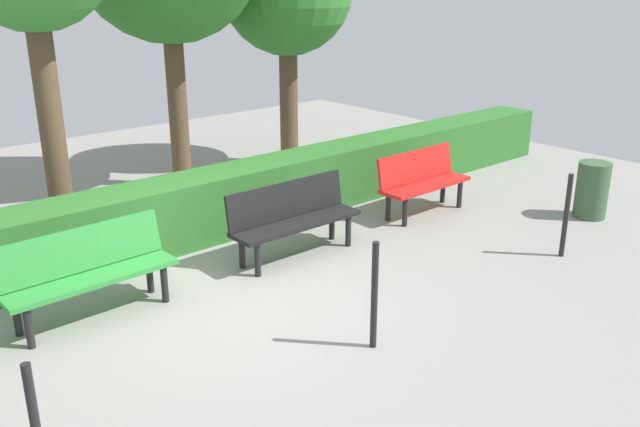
{
  "coord_description": "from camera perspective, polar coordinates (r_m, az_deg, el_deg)",
  "views": [
    {
      "loc": [
        3.48,
        5.21,
        3.12
      ],
      "look_at": [
        -1.29,
        -0.27,
        0.55
      ],
      "focal_mm": 38.0,
      "sensor_mm": 36.0,
      "label": 1
    }
  ],
  "objects": [
    {
      "name": "ground_plane",
      "position": [
        7.0,
        -6.56,
        -7.12
      ],
      "size": [
        16.54,
        16.54,
        0.0
      ],
      "primitive_type": "plane",
      "color": "gray"
    },
    {
      "name": "bench_red",
      "position": [
        9.37,
        8.57,
        2.88
      ],
      "size": [
        1.46,
        0.47,
        0.86
      ],
      "rotation": [
        0.0,
        0.0,
        0.01
      ],
      "color": "red",
      "rests_on": "ground_plane"
    },
    {
      "name": "bench_black",
      "position": [
        7.84,
        -2.3,
        -0.19
      ],
      "size": [
        1.65,
        0.46,
        0.86
      ],
      "rotation": [
        0.0,
        0.0,
        -0.01
      ],
      "color": "black",
      "rests_on": "ground_plane"
    },
    {
      "name": "bench_green",
      "position": [
        6.8,
        -19.0,
        -4.45
      ],
      "size": [
        1.65,
        0.5,
        0.86
      ],
      "rotation": [
        0.0,
        0.0,
        0.02
      ],
      "color": "#2D8C38",
      "rests_on": "ground_plane"
    },
    {
      "name": "hedge_row",
      "position": [
        8.72,
        -7.43,
        1.17
      ],
      "size": [
        12.54,
        0.68,
        0.81
      ],
      "primitive_type": "cube",
      "color": "#2D6B28",
      "rests_on": "ground_plane"
    },
    {
      "name": "railing_post_near",
      "position": [
        8.29,
        20.01,
        -0.18
      ],
      "size": [
        0.06,
        0.06,
        1.0
      ],
      "primitive_type": "cylinder",
      "color": "black",
      "rests_on": "ground_plane"
    },
    {
      "name": "railing_post_mid",
      "position": [
        5.91,
        4.6,
        -6.91
      ],
      "size": [
        0.06,
        0.06,
        1.0
      ],
      "primitive_type": "cylinder",
      "color": "black",
      "rests_on": "ground_plane"
    },
    {
      "name": "trash_bin",
      "position": [
        9.83,
        21.93,
        1.85
      ],
      "size": [
        0.43,
        0.43,
        0.76
      ],
      "primitive_type": "cylinder",
      "color": "#385938",
      "rests_on": "ground_plane"
    }
  ]
}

